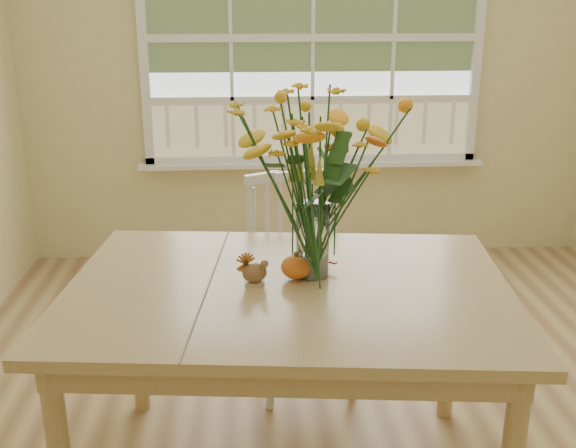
{
  "coord_description": "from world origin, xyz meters",
  "views": [
    {
      "loc": [
        -0.46,
        -2.43,
        1.8
      ],
      "look_at": [
        -0.32,
        -0.23,
        1.06
      ],
      "focal_mm": 42.0,
      "sensor_mm": 36.0,
      "label": 1
    }
  ],
  "objects": [
    {
      "name": "flower_vase",
      "position": [
        -0.23,
        -0.17,
        1.24
      ],
      "size": [
        0.57,
        0.57,
        0.68
      ],
      "color": "white",
      "rests_on": "dining_table"
    },
    {
      "name": "floor",
      "position": [
        0.0,
        0.0,
        -0.01
      ],
      "size": [
        4.0,
        4.5,
        0.01
      ],
      "primitive_type": "cube",
      "color": "#967048",
      "rests_on": "ground"
    },
    {
      "name": "dining_table",
      "position": [
        -0.32,
        -0.25,
        0.75
      ],
      "size": [
        1.67,
        1.27,
        0.84
      ],
      "rotation": [
        0.0,
        0.0,
        -0.1
      ],
      "color": "tan",
      "rests_on": "floor"
    },
    {
      "name": "dark_gourd",
      "position": [
        -0.22,
        -0.08,
        0.87
      ],
      "size": [
        0.13,
        0.1,
        0.07
      ],
      "color": "#38160F",
      "rests_on": "dining_table"
    },
    {
      "name": "pumpkin",
      "position": [
        -0.29,
        -0.2,
        0.88
      ],
      "size": [
        0.11,
        0.11,
        0.09
      ],
      "primitive_type": "ellipsoid",
      "color": "#E4541A",
      "rests_on": "dining_table"
    },
    {
      "name": "turkey_figurine",
      "position": [
        -0.44,
        -0.24,
        0.88
      ],
      "size": [
        0.1,
        0.08,
        0.11
      ],
      "rotation": [
        0.0,
        0.0,
        0.23
      ],
      "color": "#CCB78C",
      "rests_on": "dining_table"
    },
    {
      "name": "wall_back",
      "position": [
        0.0,
        2.25,
        1.35
      ],
      "size": [
        4.0,
        0.02,
        2.7
      ],
      "primitive_type": "cube",
      "color": "beige",
      "rests_on": "floor"
    },
    {
      "name": "windsor_chair",
      "position": [
        -0.23,
        0.54,
        0.56
      ],
      "size": [
        0.54,
        0.52,
        1.0
      ],
      "rotation": [
        0.0,
        0.0,
        0.19
      ],
      "color": "white",
      "rests_on": "floor"
    },
    {
      "name": "window",
      "position": [
        0.0,
        2.21,
        1.53
      ],
      "size": [
        2.42,
        0.12,
        1.74
      ],
      "color": "silver",
      "rests_on": "wall_back"
    }
  ]
}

